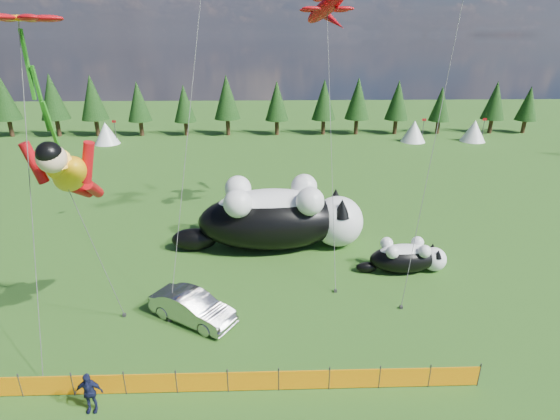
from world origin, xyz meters
name	(u,v)px	position (x,y,z in m)	size (l,w,h in m)	color
ground	(212,342)	(0.00, 0.00, 0.00)	(160.00, 160.00, 0.00)	#163B0A
safety_fence	(202,382)	(0.00, -3.00, 0.50)	(22.06, 0.06, 1.10)	#262626
tree_line	(247,106)	(0.00, 45.00, 4.00)	(90.00, 4.00, 8.00)	black
festival_tents	(330,132)	(11.00, 40.00, 1.40)	(50.00, 3.20, 2.80)	white
cat_large	(279,216)	(3.42, 9.74, 2.16)	(12.63, 4.89, 4.56)	black
cat_small	(407,257)	(10.89, 6.26, 0.92)	(5.39, 2.01, 1.95)	black
car	(192,307)	(-1.10, 1.74, 0.74)	(1.56, 4.48, 1.48)	#A4A5A9
spectator_c	(89,392)	(-4.04, -3.77, 0.86)	(1.01, 0.52, 1.72)	#151A3A
superhero_kite	(70,174)	(-5.20, 0.43, 7.99)	(5.49, 5.60, 9.99)	#F9AA0D
gecko_kite	(326,7)	(6.36, 12.69, 14.69)	(5.43, 12.34, 17.03)	#B70910
flower_kite	(19,24)	(-5.87, 0.21, 13.49)	(3.46, 4.37, 13.89)	#B70910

